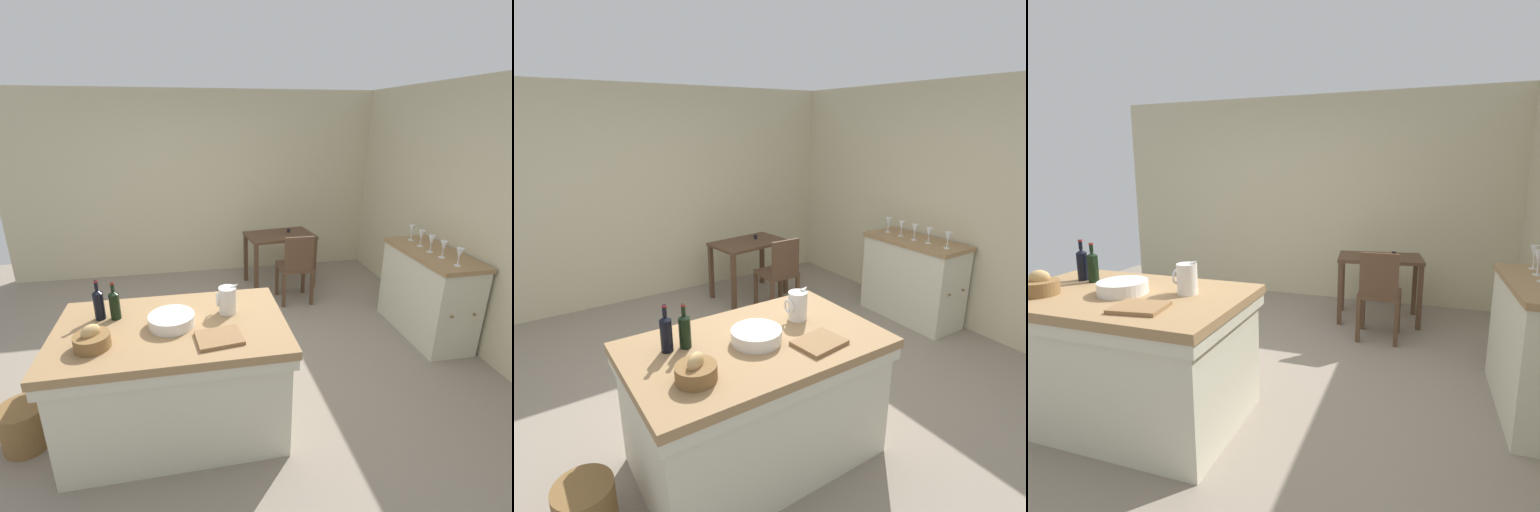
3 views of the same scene
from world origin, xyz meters
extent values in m
plane|color=gray|center=(0.00, 0.00, 0.00)|extent=(6.76, 6.76, 0.00)
cube|color=beige|center=(0.00, 2.60, 1.30)|extent=(5.32, 0.12, 2.60)
cube|color=#99754C|center=(-0.37, -0.62, 0.84)|extent=(1.59, 0.97, 0.06)
cube|color=beige|center=(-0.37, -0.62, 0.77)|extent=(1.57, 0.95, 0.08)
cube|color=beige|center=(-0.37, -0.62, 0.40)|extent=(1.51, 0.89, 0.81)
cube|color=#513826|center=(1.03, 1.85, 0.71)|extent=(0.96, 0.67, 0.04)
cube|color=#513826|center=(0.65, 1.56, 0.35)|extent=(0.06, 0.06, 0.69)
cube|color=#513826|center=(1.47, 1.66, 0.35)|extent=(0.06, 0.06, 0.69)
cube|color=#513826|center=(0.59, 2.04, 0.35)|extent=(0.06, 0.06, 0.69)
cube|color=#513826|center=(1.41, 2.14, 0.35)|extent=(0.06, 0.06, 0.69)
cylinder|color=black|center=(1.17, 1.92, 0.75)|extent=(0.04, 0.04, 0.05)
cube|color=#513826|center=(1.09, 1.30, 0.46)|extent=(0.40, 0.40, 0.04)
cube|color=#513826|center=(1.09, 1.12, 0.69)|extent=(0.36, 0.03, 0.42)
cube|color=#513826|center=(1.27, 1.48, 0.22)|extent=(0.04, 0.04, 0.44)
cube|color=#513826|center=(0.91, 1.48, 0.22)|extent=(0.04, 0.04, 0.44)
cube|color=#513826|center=(1.27, 1.12, 0.22)|extent=(0.04, 0.04, 0.44)
cube|color=#513826|center=(0.91, 1.12, 0.22)|extent=(0.04, 0.04, 0.44)
cylinder|color=silver|center=(0.04, -0.51, 0.97)|extent=(0.13, 0.13, 0.20)
cone|color=silver|center=(0.10, -0.51, 1.08)|extent=(0.07, 0.04, 0.06)
torus|color=silver|center=(-0.04, -0.51, 0.98)|extent=(0.02, 0.10, 0.10)
cylinder|color=silver|center=(-0.36, -0.63, 0.91)|extent=(0.32, 0.32, 0.08)
cylinder|color=brown|center=(-0.84, -0.81, 0.91)|extent=(0.22, 0.22, 0.09)
ellipsoid|color=tan|center=(-0.84, -0.81, 0.98)|extent=(0.14, 0.12, 0.10)
cube|color=olive|center=(-0.06, -0.87, 0.88)|extent=(0.32, 0.27, 0.02)
cylinder|color=black|center=(-0.76, -0.45, 0.96)|extent=(0.07, 0.07, 0.19)
cone|color=black|center=(-0.76, -0.45, 1.07)|extent=(0.07, 0.07, 0.02)
cylinder|color=black|center=(-0.76, -0.45, 1.12)|extent=(0.03, 0.03, 0.07)
cylinder|color=maroon|center=(-0.76, -0.45, 1.14)|extent=(0.03, 0.03, 0.01)
cylinder|color=black|center=(-0.86, -0.44, 0.97)|extent=(0.07, 0.07, 0.20)
cone|color=black|center=(-0.86, -0.44, 1.08)|extent=(0.07, 0.07, 0.02)
cylinder|color=black|center=(-0.86, -0.44, 1.13)|extent=(0.03, 0.03, 0.07)
cylinder|color=maroon|center=(-0.86, -0.44, 1.16)|extent=(0.03, 0.03, 0.01)
cylinder|color=white|center=(2.22, 0.47, 0.93)|extent=(0.06, 0.06, 0.00)
cylinder|color=white|center=(2.22, 0.47, 0.97)|extent=(0.01, 0.01, 0.07)
cone|color=white|center=(2.22, 0.47, 1.06)|extent=(0.07, 0.07, 0.10)
cylinder|color=white|center=(2.24, 0.68, 0.93)|extent=(0.06, 0.06, 0.00)
cylinder|color=white|center=(2.24, 0.68, 0.97)|extent=(0.01, 0.01, 0.07)
cone|color=white|center=(2.24, 0.68, 1.06)|extent=(0.07, 0.07, 0.10)
camera|label=1|loc=(-0.23, -3.03, 2.22)|focal=26.91mm
camera|label=2|loc=(-1.59, -2.66, 2.16)|focal=30.05mm
camera|label=3|loc=(1.42, -2.74, 1.62)|focal=29.03mm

